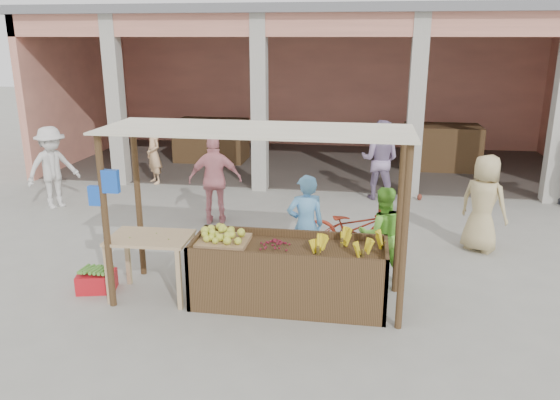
% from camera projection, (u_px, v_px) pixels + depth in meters
% --- Properties ---
extents(ground, '(60.00, 60.00, 0.00)m').
position_uv_depth(ground, '(253.00, 300.00, 7.57)').
color(ground, gray).
rests_on(ground, ground).
extents(market_building, '(14.40, 6.40, 4.20)m').
position_uv_depth(market_building, '(319.00, 67.00, 15.23)').
color(market_building, '#E79279').
rests_on(market_building, ground).
extents(fruit_stall, '(2.60, 0.95, 0.80)m').
position_uv_depth(fruit_stall, '(289.00, 276.00, 7.38)').
color(fruit_stall, '#513720').
rests_on(fruit_stall, ground).
extents(stall_awning, '(4.09, 1.35, 2.39)m').
position_uv_depth(stall_awning, '(251.00, 160.00, 7.06)').
color(stall_awning, '#513720').
rests_on(stall_awning, ground).
extents(banana_heap, '(0.99, 0.54, 0.18)m').
position_uv_depth(banana_heap, '(350.00, 245.00, 7.15)').
color(banana_heap, yellow).
rests_on(banana_heap, fruit_stall).
extents(melon_tray, '(0.69, 0.60, 0.19)m').
position_uv_depth(melon_tray, '(223.00, 237.00, 7.42)').
color(melon_tray, '#9D7951').
rests_on(melon_tray, fruit_stall).
extents(berry_heap, '(0.47, 0.38, 0.15)m').
position_uv_depth(berry_heap, '(275.00, 243.00, 7.25)').
color(berry_heap, maroon).
rests_on(berry_heap, fruit_stall).
extents(side_table, '(1.13, 0.77, 0.89)m').
position_uv_depth(side_table, '(151.00, 246.00, 7.49)').
color(side_table, tan).
rests_on(side_table, ground).
extents(papaya_pile, '(0.69, 0.40, 0.20)m').
position_uv_depth(papaya_pile, '(149.00, 230.00, 7.42)').
color(papaya_pile, '#599831').
rests_on(papaya_pile, side_table).
extents(red_crate, '(0.60, 0.49, 0.27)m').
position_uv_depth(red_crate, '(97.00, 282.00, 7.82)').
color(red_crate, red).
rests_on(red_crate, ground).
extents(plantain_bundle, '(0.41, 0.29, 0.08)m').
position_uv_depth(plantain_bundle, '(96.00, 270.00, 7.77)').
color(plantain_bundle, '#508F34').
rests_on(plantain_bundle, red_crate).
extents(produce_sacks, '(0.74, 0.70, 0.56)m').
position_uv_depth(produce_sacks, '(413.00, 187.00, 12.18)').
color(produce_sacks, maroon).
rests_on(produce_sacks, ground).
extents(vendor_blue, '(0.75, 0.65, 1.68)m').
position_uv_depth(vendor_blue, '(306.00, 222.00, 8.16)').
color(vendor_blue, '#60A6E4').
rests_on(vendor_blue, ground).
extents(vendor_green, '(0.80, 0.56, 1.52)m').
position_uv_depth(vendor_green, '(382.00, 232.00, 8.01)').
color(vendor_green, '#73CD3A').
rests_on(vendor_green, ground).
extents(motorcycle, '(0.63, 1.72, 0.89)m').
position_uv_depth(motorcycle, '(352.00, 227.00, 9.15)').
color(motorcycle, maroon).
rests_on(motorcycle, ground).
extents(shopper_a, '(1.17, 1.33, 1.87)m').
position_uv_depth(shopper_a, '(52.00, 164.00, 11.43)').
color(shopper_a, silver).
rests_on(shopper_a, ground).
extents(shopper_b, '(1.18, 0.79, 1.85)m').
position_uv_depth(shopper_b, '(215.00, 177.00, 10.46)').
color(shopper_b, pink).
rests_on(shopper_b, ground).
extents(shopper_c, '(1.06, 0.99, 1.84)m').
position_uv_depth(shopper_c, '(484.00, 198.00, 9.09)').
color(shopper_c, tan).
rests_on(shopper_c, ground).
extents(shopper_e, '(0.70, 0.70, 1.51)m').
position_uv_depth(shopper_e, '(154.00, 153.00, 13.40)').
color(shopper_e, '#E0AE7C').
rests_on(shopper_e, ground).
extents(shopper_f, '(1.05, 0.75, 1.94)m').
position_uv_depth(shopper_f, '(380.00, 156.00, 12.05)').
color(shopper_f, '#947EA5').
rests_on(shopper_f, ground).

